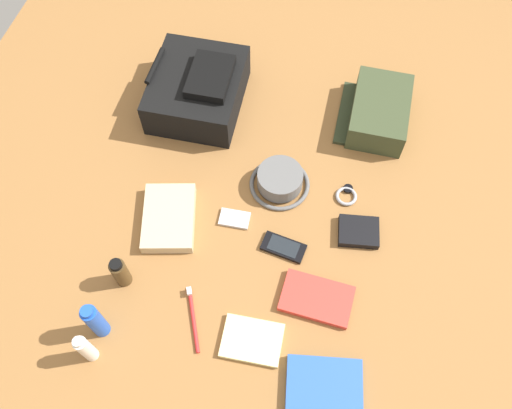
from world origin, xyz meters
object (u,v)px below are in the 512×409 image
object	(u,v)px
bucket_hat	(280,181)
cell_phone	(284,247)
media_player	(235,219)
wallet	(359,232)
deodorant_spray	(95,321)
wristwatch	(347,195)
notepad	(252,340)
toiletry_pouch	(378,112)
paperback_novel	(324,387)
folded_towel	(169,218)
travel_guidebook	(317,299)
backpack	(198,89)
cologne_bottle	(120,272)
toothbrush	(193,315)
toothpaste_tube	(86,349)

from	to	relation	value
bucket_hat	cell_phone	world-z (taller)	bucket_hat
media_player	wallet	xyz separation A→B (m)	(0.05, -0.34, 0.01)
deodorant_spray	wristwatch	distance (m)	0.76
notepad	toiletry_pouch	bearing A→B (deg)	-17.98
paperback_novel	folded_towel	distance (m)	0.61
travel_guidebook	notepad	xyz separation A→B (m)	(-0.15, 0.13, -0.00)
backpack	media_player	distance (m)	0.43
paperback_novel	bucket_hat	bearing A→B (deg)	24.85
backpack	paperback_novel	distance (m)	0.94
deodorant_spray	notepad	distance (m)	0.39
backpack	toiletry_pouch	xyz separation A→B (m)	(0.08, -0.55, -0.02)
cologne_bottle	toothbrush	distance (m)	0.22
deodorant_spray	wristwatch	xyz separation A→B (m)	(0.55, -0.53, -0.07)
toothpaste_tube	media_player	world-z (taller)	toothpaste_tube
cell_phone	wristwatch	bearing A→B (deg)	-33.34
deodorant_spray	notepad	size ratio (longest dim) A/B	1.05
travel_guidebook	folded_towel	size ratio (longest dim) A/B	0.93
wristwatch	wallet	xyz separation A→B (m)	(-0.11, -0.05, 0.01)
toothpaste_tube	travel_guidebook	world-z (taller)	toothpaste_tube
backpack	wallet	xyz separation A→B (m)	(-0.32, -0.57, -0.05)
backpack	travel_guidebook	bearing A→B (deg)	-137.36
toiletry_pouch	deodorant_spray	distance (m)	1.01
cologne_bottle	notepad	size ratio (longest dim) A/B	0.76
cologne_bottle	cell_phone	world-z (taller)	cologne_bottle
backpack	toothbrush	world-z (taller)	backpack
deodorant_spray	notepad	world-z (taller)	deodorant_spray
bucket_hat	toothbrush	distance (m)	0.45
wristwatch	toothbrush	bearing A→B (deg)	145.14
bucket_hat	deodorant_spray	bearing A→B (deg)	148.06
media_player	toothbrush	world-z (taller)	toothbrush
paperback_novel	media_player	xyz separation A→B (m)	(0.38, 0.34, -0.01)
deodorant_spray	cell_phone	distance (m)	0.52
toothpaste_tube	folded_towel	bearing A→B (deg)	-8.60
paperback_novel	cell_phone	xyz separation A→B (m)	(0.33, 0.18, -0.00)
toothpaste_tube	folded_towel	distance (m)	0.41
bucket_hat	folded_towel	distance (m)	0.33
bucket_hat	wristwatch	bearing A→B (deg)	-85.67
bucket_hat	toothpaste_tube	bearing A→B (deg)	151.06
toothpaste_tube	wallet	distance (m)	0.77
paperback_novel	wallet	distance (m)	0.43
wristwatch	cell_phone	bearing A→B (deg)	146.66
wristwatch	toothbrush	distance (m)	0.55
toothpaste_tube	wristwatch	size ratio (longest dim) A/B	1.91
paperback_novel	notepad	size ratio (longest dim) A/B	1.38
backpack	paperback_novel	world-z (taller)	backpack
bucket_hat	toothpaste_tube	distance (m)	0.68
backpack	paperback_novel	size ratio (longest dim) A/B	1.56
toothbrush	travel_guidebook	bearing A→B (deg)	-67.07
wristwatch	toothbrush	size ratio (longest dim) A/B	0.44
toiletry_pouch	toothpaste_tube	distance (m)	1.06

